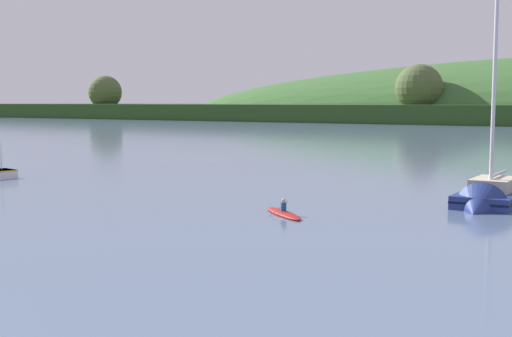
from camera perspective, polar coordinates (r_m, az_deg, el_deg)
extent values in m
sphere|color=#4C5B33|center=(275.95, -12.76, 6.37)|extent=(13.32, 13.32, 13.32)
sphere|color=#4C5B33|center=(208.76, 13.75, 6.71)|extent=(14.39, 14.39, 14.39)
cube|color=navy|center=(43.76, 19.64, -2.79)|extent=(3.73, 8.26, 1.58)
cone|color=navy|center=(39.85, 18.39, -3.56)|extent=(3.30, 2.18, 3.21)
cube|color=black|center=(43.70, 19.66, -2.23)|extent=(3.76, 8.26, 0.16)
cube|color=#BCB299|center=(43.41, 19.64, -1.28)|extent=(2.45, 3.75, 0.78)
cylinder|color=silver|center=(42.33, 19.67, 6.45)|extent=(0.23, 0.23, 12.43)
cylinder|color=silver|center=(44.63, 20.03, -0.42)|extent=(0.39, 4.26, 0.19)
cylinder|color=#B2B2B7|center=(58.51, -20.94, 1.01)|extent=(0.06, 0.06, 2.26)
ellipsoid|color=maroon|center=(36.98, 2.36, -3.87)|extent=(3.89, 3.53, 0.30)
cylinder|color=navy|center=(36.92, 2.36, -3.35)|extent=(0.45, 0.45, 0.55)
sphere|color=tan|center=(36.86, 2.37, -2.75)|extent=(0.22, 0.22, 0.22)
cylinder|color=olive|center=(36.69, 1.85, -3.53)|extent=(0.84, 0.97, 0.89)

